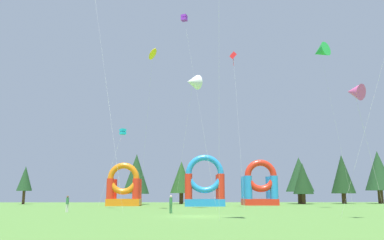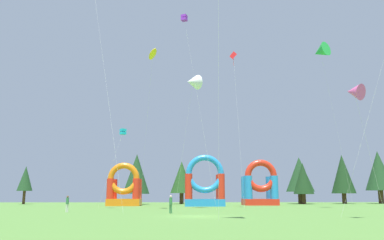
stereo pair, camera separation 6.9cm
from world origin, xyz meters
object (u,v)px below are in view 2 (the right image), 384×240
Objects in this scene: inflatable_red_slide at (124,190)px; person_far_side at (171,203)px; kite_green_delta at (321,51)px; kite_white_delta at (193,82)px; kite_cyan_box at (123,132)px; kite_yellow_parafoil at (153,54)px; inflatable_yellow_castle at (260,188)px; kite_red_diamond at (234,58)px; kite_purple_box at (184,19)px; person_left_edge at (67,202)px; inflatable_blue_arch at (205,187)px; kite_pink_delta at (354,92)px.

person_far_side is at bearing -72.16° from inflatable_red_slide.
kite_green_delta reaches higher than person_far_side.
kite_white_delta is 1.44× the size of kite_cyan_box.
kite_yellow_parafoil is 31.17m from inflatable_yellow_castle.
kite_cyan_box is at bearing 156.18° from kite_green_delta.
kite_yellow_parafoil is at bearing -148.47° from kite_red_diamond.
kite_purple_box is 27.71m from person_left_edge.
person_far_side is 1.02× the size of person_left_edge.
person_left_edge is 0.21× the size of inflatable_blue_arch.
kite_cyan_box reaches higher than inflatable_yellow_castle.
kite_yellow_parafoil is 13.34m from kite_red_diamond.
kite_cyan_box reaches higher than inflatable_red_slide.
kite_green_delta is 2.81× the size of inflatable_blue_arch.
kite_purple_box is at bearing -58.84° from inflatable_red_slide.
kite_pink_delta is 5.97× the size of person_far_side.
kite_red_diamond is 13.05× the size of person_left_edge.
kite_yellow_parafoil is 0.90× the size of kite_green_delta.
kite_green_delta reaches higher than kite_cyan_box.
kite_green_delta is (5.65, 21.71, 11.47)m from kite_pink_delta.
kite_cyan_box is 1.55× the size of inflatable_blue_arch.
kite_pink_delta reaches higher than person_far_side.
inflatable_red_slide is at bearing 167.72° from inflatable_blue_arch.
kite_purple_box is 25.76m from inflatable_blue_arch.
inflatable_blue_arch is (4.62, 22.97, 1.91)m from person_far_side.
kite_green_delta is 37.75m from person_left_edge.
kite_white_delta reaches higher than person_left_edge.
inflatable_yellow_castle is at bearing 6.76° from inflatable_red_slide.
kite_pink_delta reaches higher than inflatable_red_slide.
kite_white_delta reaches higher than kite_pink_delta.
kite_pink_delta is at bearing -77.15° from kite_red_diamond.
inflatable_yellow_castle is at bearing 108.14° from kite_green_delta.
inflatable_yellow_castle is at bearing 89.89° from kite_pink_delta.
inflatable_blue_arch is at bearing 79.36° from kite_white_delta.
kite_red_diamond is at bearing -113.57° from inflatable_yellow_castle.
person_left_edge is 23.09m from inflatable_red_slide.
kite_cyan_box is at bearing 175.41° from inflatable_blue_arch.
inflatable_yellow_castle is (5.85, 13.41, -18.47)m from kite_red_diamond.
kite_purple_box is 19.12m from kite_green_delta.
kite_green_delta is (22.66, 3.27, 1.83)m from kite_yellow_parafoil.
kite_red_diamond is at bearing 31.18° from kite_white_delta.
person_far_side reaches higher than person_left_edge.
kite_cyan_box is at bearing 124.86° from kite_purple_box.
kite_pink_delta is (13.02, -20.17, -15.32)m from kite_purple_box.
inflatable_red_slide is (-16.84, 10.72, -18.84)m from kite_red_diamond.
kite_green_delta is (17.52, 0.07, 4.49)m from kite_white_delta.
kite_white_delta is at bearing 118.74° from kite_pink_delta.
inflatable_blue_arch is at bearing 116.33° from kite_red_diamond.
inflatable_red_slide is at bearing 82.41° from kite_cyan_box.
person_far_side is 11.22m from person_left_edge.
kite_red_diamond is at bearing 35.43° from kite_purple_box.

